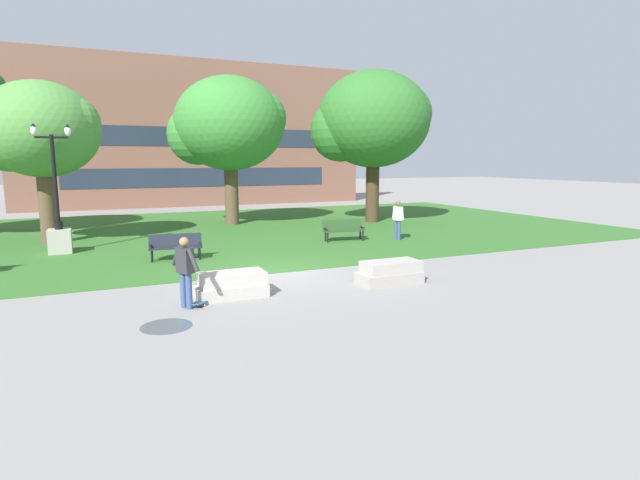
# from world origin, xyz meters

# --- Properties ---
(ground_plane) EXTENTS (140.00, 140.00, 0.00)m
(ground_plane) POSITION_xyz_m (0.00, 0.00, 0.00)
(ground_plane) COLOR gray
(grass_lawn) EXTENTS (40.00, 20.00, 0.02)m
(grass_lawn) POSITION_xyz_m (0.00, 10.00, 0.01)
(grass_lawn) COLOR #336628
(grass_lawn) RESTS_ON ground
(concrete_block_center) EXTENTS (1.80, 0.90, 0.64)m
(concrete_block_center) POSITION_xyz_m (-1.96, -2.08, 0.31)
(concrete_block_center) COLOR #B2ADA3
(concrete_block_center) RESTS_ON ground
(concrete_block_left) EXTENTS (1.80, 0.90, 0.64)m
(concrete_block_left) POSITION_xyz_m (2.53, -2.50, 0.31)
(concrete_block_left) COLOR #9E9991
(concrete_block_left) RESTS_ON ground
(person_skateboarder) EXTENTS (0.53, 1.09, 1.71)m
(person_skateboarder) POSITION_xyz_m (-3.19, -2.63, 0.97)
(person_skateboarder) COLOR #384C7A
(person_skateboarder) RESTS_ON ground
(skateboard) EXTENTS (0.80, 0.91, 0.14)m
(skateboard) POSITION_xyz_m (-2.72, -2.44, 0.09)
(skateboard) COLOR #2D4C75
(skateboard) RESTS_ON ground
(puddle) EXTENTS (1.08, 1.08, 0.01)m
(puddle) POSITION_xyz_m (-3.80, -3.80, 0.00)
(puddle) COLOR #47515B
(puddle) RESTS_ON ground
(park_bench_near_left) EXTENTS (1.85, 0.77, 0.90)m
(park_bench_near_left) POSITION_xyz_m (4.70, 4.78, 0.54)
(park_bench_near_left) COLOR #284723
(park_bench_near_left) RESTS_ON grass_lawn
(park_bench_near_right) EXTENTS (1.85, 0.74, 0.90)m
(park_bench_near_right) POSITION_xyz_m (-2.57, 3.43, 0.54)
(park_bench_near_right) COLOR #1E232D
(park_bench_near_right) RESTS_ON grass_lawn
(lamp_post_right) EXTENTS (1.32, 0.80, 4.78)m
(lamp_post_right) POSITION_xyz_m (-6.36, 6.51, 1.00)
(lamp_post_right) COLOR #ADA89E
(lamp_post_right) RESTS_ON grass_lawn
(tree_far_right) EXTENTS (6.10, 5.81, 7.85)m
(tree_far_right) POSITION_xyz_m (1.62, 12.33, 5.32)
(tree_far_right) COLOR brown
(tree_far_right) RESTS_ON grass_lawn
(tree_far_left) EXTENTS (4.79, 4.56, 6.64)m
(tree_far_left) POSITION_xyz_m (-6.95, 9.15, 4.64)
(tree_far_left) COLOR brown
(tree_far_left) RESTS_ON grass_lawn
(tree_near_left) EXTENTS (6.52, 6.21, 8.33)m
(tree_near_left) POSITION_xyz_m (9.16, 10.21, 5.63)
(tree_near_left) COLOR #42301E
(tree_near_left) RESTS_ON grass_lawn
(person_bystander_near_lawn) EXTENTS (0.26, 0.83, 1.71)m
(person_bystander_near_lawn) POSITION_xyz_m (6.99, 4.03, 0.98)
(person_bystander_near_lawn) COLOR #384C7A
(person_bystander_near_lawn) RESTS_ON grass_lawn
(building_facade_distant) EXTENTS (26.11, 1.03, 10.90)m
(building_facade_distant) POSITION_xyz_m (2.50, 24.50, 5.44)
(building_facade_distant) COLOR brown
(building_facade_distant) RESTS_ON ground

